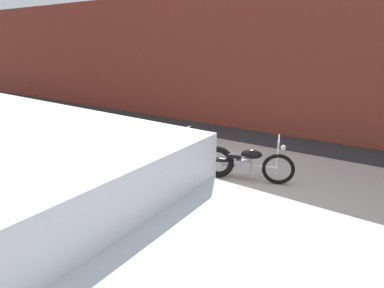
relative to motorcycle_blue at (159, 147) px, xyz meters
name	(u,v)px	position (x,y,z in m)	size (l,w,h in m)	color
ground_plane	(166,183)	(0.86, -0.88, -0.40)	(80.00, 80.00, 0.00)	#2D2D30
sidewalk_slab	(206,158)	(0.86, 0.87, -0.40)	(36.00, 3.50, 0.01)	#B2ADA3
brick_building_wall	(260,62)	(0.86, 4.32, 1.89)	(36.00, 0.50, 4.57)	brown
motorcycle_blue	(159,147)	(0.00, 0.00, 0.00)	(2.00, 0.63, 1.03)	black
motorcycle_black	(240,163)	(2.12, 0.13, 0.00)	(1.95, 0.82, 1.03)	black
box_truck	(7,237)	(1.92, -4.58, 0.82)	(6.34, 2.61, 2.15)	black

